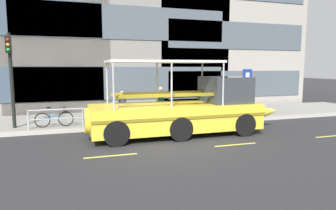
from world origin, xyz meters
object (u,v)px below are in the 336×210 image
(leaned_bicycle, at_px, (54,119))
(pedestrian_mid_right, at_px, (122,102))
(pedestrian_near_bow, at_px, (206,97))
(parking_sign, at_px, (247,84))
(pedestrian_mid_left, at_px, (161,99))
(traffic_light_pole, at_px, (11,71))
(duck_tour_boat, at_px, (188,110))

(leaned_bicycle, relative_size, pedestrian_mid_right, 1.11)
(leaned_bicycle, distance_m, pedestrian_mid_right, 3.56)
(pedestrian_mid_right, bearing_deg, pedestrian_near_bow, 1.90)
(parking_sign, xyz_separation_m, pedestrian_mid_left, (-5.08, 0.46, -0.77))
(traffic_light_pole, relative_size, pedestrian_mid_left, 2.47)
(parking_sign, xyz_separation_m, leaned_bicycle, (-10.54, -0.17, -1.46))
(traffic_light_pole, relative_size, parking_sign, 1.61)
(parking_sign, distance_m, pedestrian_mid_right, 7.25)
(pedestrian_mid_left, bearing_deg, pedestrian_near_bow, 8.98)
(traffic_light_pole, xyz_separation_m, pedestrian_mid_right, (5.15, 0.65, -1.68))
(pedestrian_mid_right, bearing_deg, pedestrian_mid_left, -8.14)
(duck_tour_boat, bearing_deg, traffic_light_pole, 158.95)
(parking_sign, relative_size, pedestrian_mid_left, 1.54)
(leaned_bicycle, relative_size, pedestrian_mid_left, 0.99)
(pedestrian_mid_left, bearing_deg, traffic_light_pole, -177.23)
(parking_sign, height_order, pedestrian_mid_right, parking_sign)
(duck_tour_boat, distance_m, pedestrian_mid_left, 3.26)
(traffic_light_pole, xyz_separation_m, duck_tour_boat, (7.51, -2.89, -1.73))
(leaned_bicycle, bearing_deg, pedestrian_mid_right, 15.18)
(traffic_light_pole, xyz_separation_m, pedestrian_near_bow, (10.14, 0.81, -1.58))
(leaned_bicycle, relative_size, duck_tour_boat, 0.19)
(duck_tour_boat, distance_m, pedestrian_mid_right, 4.25)
(traffic_light_pole, distance_m, leaned_bicycle, 2.87)
(leaned_bicycle, bearing_deg, traffic_light_pole, 171.19)
(parking_sign, xyz_separation_m, duck_tour_boat, (-4.79, -2.79, -0.94))
(traffic_light_pole, distance_m, duck_tour_boat, 8.23)
(parking_sign, height_order, duck_tour_boat, duck_tour_boat)
(leaned_bicycle, height_order, pedestrian_mid_right, pedestrian_mid_right)
(leaned_bicycle, height_order, duck_tour_boat, duck_tour_boat)
(leaned_bicycle, distance_m, pedestrian_near_bow, 8.48)
(duck_tour_boat, height_order, pedestrian_near_bow, duck_tour_boat)
(pedestrian_near_bow, bearing_deg, duck_tour_boat, -125.37)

